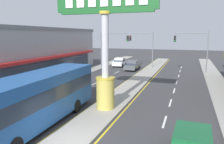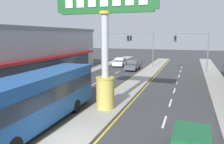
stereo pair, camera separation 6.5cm
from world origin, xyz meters
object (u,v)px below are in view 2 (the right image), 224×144
at_px(storefront_left, 29,52).
at_px(sedan_mid_left_lane, 120,62).
at_px(pedestrian_near_kerb, 17,83).
at_px(bus_far_right_lane, 37,97).
at_px(traffic_light_left_side, 111,44).
at_px(sedan_near_right_lane, 133,65).
at_px(traffic_light_median_far, 145,43).
at_px(district_sign, 105,53).
at_px(traffic_light_right_side, 195,45).

xyz_separation_m(storefront_left, sedan_mid_left_lane, (8.57, 14.01, -2.53)).
bearing_deg(pedestrian_near_kerb, bus_far_right_lane, -39.85).
distance_m(storefront_left, pedestrian_near_kerb, 9.92).
height_order(traffic_light_left_side, sedan_near_right_lane, traffic_light_left_side).
height_order(traffic_light_median_far, pedestrian_near_kerb, traffic_light_median_far).
height_order(storefront_left, bus_far_right_lane, storefront_left).
bearing_deg(sedan_near_right_lane, district_sign, -81.68).
xyz_separation_m(district_sign, sedan_mid_left_lane, (-6.19, 23.42, -3.52)).
relative_size(storefront_left, traffic_light_median_far, 4.07).
relative_size(district_sign, traffic_light_right_side, 1.40).
xyz_separation_m(storefront_left, traffic_light_median_far, (13.02, 13.86, 0.88)).
xyz_separation_m(traffic_light_left_side, bus_far_right_lane, (3.59, -23.66, -2.38)).
height_order(traffic_light_left_side, sedan_mid_left_lane, traffic_light_left_side).
distance_m(sedan_mid_left_lane, pedestrian_near_kerb, 22.37).
relative_size(traffic_light_median_far, pedestrian_near_kerb, 3.60).
relative_size(district_sign, sedan_mid_left_lane, 1.98).
xyz_separation_m(storefront_left, sedan_near_right_lane, (11.87, 10.35, -2.53)).
bearing_deg(bus_far_right_lane, district_sign, 55.50).
height_order(storefront_left, sedan_near_right_lane, storefront_left).
xyz_separation_m(storefront_left, bus_far_right_lane, (11.87, -13.61, -1.45)).
height_order(district_sign, traffic_light_left_side, district_sign).
xyz_separation_m(traffic_light_right_side, bus_far_right_lane, (-9.36, -23.86, -2.38)).
bearing_deg(traffic_light_median_far, traffic_light_right_side, -23.77).
bearing_deg(traffic_light_median_far, storefront_left, -133.21).
distance_m(traffic_light_left_side, pedestrian_near_kerb, 18.67).
distance_m(traffic_light_median_far, sedan_mid_left_lane, 5.61).
distance_m(traffic_light_median_far, sedan_near_right_lane, 5.03).
height_order(traffic_light_median_far, sedan_near_right_lane, traffic_light_median_far).
bearing_deg(sedan_near_right_lane, pedestrian_near_kerb, -109.63).
bearing_deg(pedestrian_near_kerb, traffic_light_right_side, 49.02).
relative_size(storefront_left, pedestrian_near_kerb, 14.66).
bearing_deg(sedan_near_right_lane, traffic_light_median_far, 71.77).
bearing_deg(sedan_mid_left_lane, pedestrian_near_kerb, -98.44).
bearing_deg(traffic_light_left_side, traffic_light_median_far, 38.83).
height_order(storefront_left, traffic_light_median_far, storefront_left).
relative_size(district_sign, bus_far_right_lane, 0.77).
distance_m(sedan_near_right_lane, bus_far_right_lane, 23.99).
bearing_deg(pedestrian_near_kerb, traffic_light_median_far, 70.60).
bearing_deg(traffic_light_left_side, sedan_mid_left_lane, 85.93).
height_order(district_sign, bus_far_right_lane, district_sign).
bearing_deg(traffic_light_right_side, sedan_near_right_lane, 179.35).
height_order(traffic_light_right_side, pedestrian_near_kerb, traffic_light_right_side).
bearing_deg(pedestrian_near_kerb, district_sign, -7.79).
bearing_deg(traffic_light_left_side, pedestrian_near_kerb, -99.38).
relative_size(traffic_light_left_side, pedestrian_near_kerb, 3.60).
bearing_deg(sedan_mid_left_lane, traffic_light_right_side, -16.54).
relative_size(traffic_light_left_side, sedan_mid_left_lane, 1.41).
xyz_separation_m(district_sign, bus_far_right_lane, (-2.89, -4.20, -2.44)).
xyz_separation_m(traffic_light_median_far, sedan_near_right_lane, (-1.16, -3.51, -3.41)).
xyz_separation_m(traffic_light_right_side, sedan_near_right_lane, (-9.36, 0.11, -3.46)).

